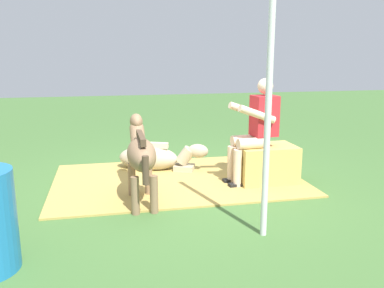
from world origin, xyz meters
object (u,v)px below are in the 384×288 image
(pony_lying, at_px, (155,158))
(tent_pole_left, at_px, (268,111))
(pony_standing, at_px, (141,153))
(person_seated, at_px, (256,126))
(hay_bale, at_px, (266,164))

(pony_lying, bearing_deg, tent_pole_left, 107.23)
(tent_pole_left, bearing_deg, pony_lying, -72.77)
(pony_standing, bearing_deg, person_seated, -166.43)
(pony_standing, bearing_deg, pony_lying, -103.70)
(person_seated, xyz_separation_m, tent_pole_left, (0.47, 1.50, 0.41))
(person_seated, xyz_separation_m, pony_standing, (1.51, 0.37, -0.19))
(pony_standing, relative_size, pony_lying, 1.01)
(hay_bale, height_order, pony_standing, pony_standing)
(person_seated, relative_size, pony_lying, 1.03)
(pony_lying, distance_m, tent_pole_left, 2.69)
(pony_standing, height_order, tent_pole_left, tent_pole_left)
(person_seated, height_order, pony_lying, person_seated)
(pony_lying, height_order, tent_pole_left, tent_pole_left)
(person_seated, bearing_deg, pony_standing, 13.57)
(person_seated, relative_size, tent_pole_left, 0.58)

